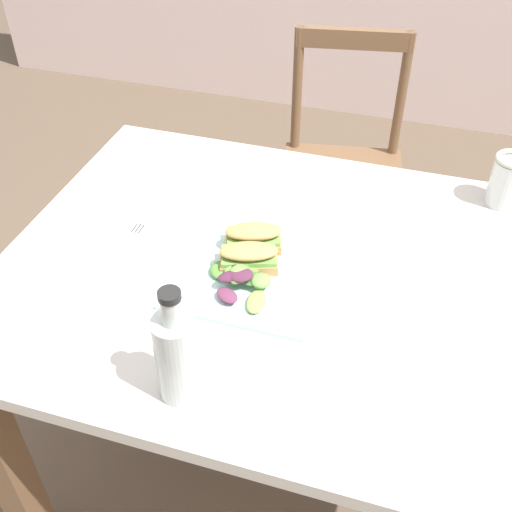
% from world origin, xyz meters
% --- Properties ---
extents(ground_plane, '(8.58, 8.58, 0.00)m').
position_xyz_m(ground_plane, '(0.00, 0.00, 0.00)').
color(ground_plane, brown).
extents(dining_table, '(1.17, 0.89, 0.74)m').
position_xyz_m(dining_table, '(0.12, 0.02, 0.61)').
color(dining_table, '#BCB7AD').
rests_on(dining_table, ground).
extents(chair_wooden_far, '(0.46, 0.46, 0.87)m').
position_xyz_m(chair_wooden_far, '(0.09, 0.87, 0.45)').
color(chair_wooden_far, brown).
rests_on(chair_wooden_far, ground).
extents(plate_lunch, '(0.29, 0.29, 0.01)m').
position_xyz_m(plate_lunch, '(0.06, -0.03, 0.74)').
color(plate_lunch, silver).
rests_on(plate_lunch, dining_table).
extents(sandwich_half_front, '(0.13, 0.10, 0.06)m').
position_xyz_m(sandwich_half_front, '(0.05, -0.01, 0.78)').
color(sandwich_half_front, tan).
rests_on(sandwich_half_front, plate_lunch).
extents(sandwich_half_back, '(0.13, 0.10, 0.06)m').
position_xyz_m(sandwich_half_back, '(0.04, 0.05, 0.78)').
color(sandwich_half_back, tan).
rests_on(sandwich_half_back, plate_lunch).
extents(salad_mixed_greens, '(0.14, 0.16, 0.04)m').
position_xyz_m(salad_mixed_greens, '(0.05, -0.06, 0.77)').
color(salad_mixed_greens, '#518438').
rests_on(salad_mixed_greens, plate_lunch).
extents(napkin_folded, '(0.14, 0.25, 0.00)m').
position_xyz_m(napkin_folded, '(-0.22, -0.04, 0.74)').
color(napkin_folded, silver).
rests_on(napkin_folded, dining_table).
extents(fork_on_napkin, '(0.03, 0.19, 0.00)m').
position_xyz_m(fork_on_napkin, '(-0.22, -0.02, 0.75)').
color(fork_on_napkin, silver).
rests_on(fork_on_napkin, napkin_folded).
extents(bottle_cold_brew, '(0.07, 0.07, 0.23)m').
position_xyz_m(bottle_cold_brew, '(0.03, -0.33, 0.82)').
color(bottle_cold_brew, black).
rests_on(bottle_cold_brew, dining_table).
extents(mason_jar_iced_tea, '(0.08, 0.08, 0.12)m').
position_xyz_m(mason_jar_iced_tea, '(0.53, 0.38, 0.80)').
color(mason_jar_iced_tea, '#995623').
rests_on(mason_jar_iced_tea, dining_table).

